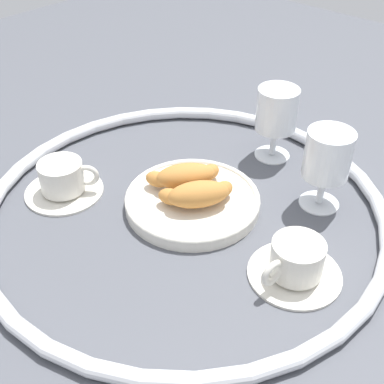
# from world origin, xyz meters

# --- Properties ---
(ground_plane) EXTENTS (2.20, 2.20, 0.00)m
(ground_plane) POSITION_xyz_m (0.00, 0.00, 0.00)
(ground_plane) COLOR #4C4F56
(table_chrome_rim) EXTENTS (0.67, 0.67, 0.02)m
(table_chrome_rim) POSITION_xyz_m (0.00, 0.00, 0.01)
(table_chrome_rim) COLOR silver
(table_chrome_rim) RESTS_ON ground_plane
(pastry_plate) EXTENTS (0.23, 0.23, 0.02)m
(pastry_plate) POSITION_xyz_m (0.02, 0.00, 0.01)
(pastry_plate) COLOR silver
(pastry_plate) RESTS_ON ground_plane
(croissant_large) EXTENTS (0.12, 0.11, 0.04)m
(croissant_large) POSITION_xyz_m (0.01, -0.02, 0.04)
(croissant_large) COLOR #BC7A38
(croissant_large) RESTS_ON pastry_plate
(croissant_small) EXTENTS (0.12, 0.11, 0.04)m
(croissant_small) POSITION_xyz_m (0.03, 0.03, 0.04)
(croissant_small) COLOR #BC7A38
(croissant_small) RESTS_ON pastry_plate
(coffee_cup_near) EXTENTS (0.14, 0.14, 0.06)m
(coffee_cup_near) POSITION_xyz_m (-0.01, -0.21, 0.03)
(coffee_cup_near) COLOR silver
(coffee_cup_near) RESTS_ON ground_plane
(coffee_cup_far) EXTENTS (0.14, 0.14, 0.06)m
(coffee_cup_far) POSITION_xyz_m (-0.10, 0.19, 0.03)
(coffee_cup_far) COLOR silver
(coffee_cup_far) RESTS_ON ground_plane
(juice_glass_left) EXTENTS (0.08, 0.08, 0.14)m
(juice_glass_left) POSITION_xyz_m (0.17, -0.15, 0.09)
(juice_glass_left) COLOR white
(juice_glass_left) RESTS_ON ground_plane
(juice_glass_right) EXTENTS (0.08, 0.08, 0.14)m
(juice_glass_right) POSITION_xyz_m (0.24, -0.01, 0.09)
(juice_glass_right) COLOR white
(juice_glass_right) RESTS_ON ground_plane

